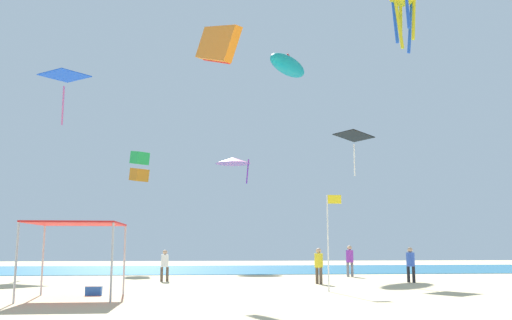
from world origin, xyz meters
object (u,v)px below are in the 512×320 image
Objects in this scene: person_near_tent at (350,258)px; person_far_shore at (319,263)px; canopy_tent at (77,226)px; kite_parafoil_orange at (217,44)px; kite_box_green at (139,166)px; banner_flag at (329,233)px; kite_delta_pink at (233,161)px; kite_inflatable_teal at (288,65)px; cooler_box at (94,290)px; person_central at (165,263)px; kite_diamond_black at (354,138)px; kite_diamond_blue at (64,78)px; person_leftmost at (411,262)px.

person_near_tent is 1.09× the size of person_far_shore.
canopy_tent is 11.47m from kite_parafoil_orange.
kite_box_green is at bearing -60.04° from person_near_tent.
person_far_shore is 0.71× the size of kite_box_green.
kite_delta_pink reaches higher than banner_flag.
kite_inflatable_teal is (4.53, -0.04, 8.14)m from kite_delta_pink.
kite_parafoil_orange is at bearing 143.60° from banner_flag.
kite_inflatable_teal reaches higher than cooler_box.
kite_parafoil_orange reaches higher than kite_box_green.
person_central is 12.27m from kite_diamond_black.
kite_diamond_black is 0.69× the size of kite_delta_pink.
kite_diamond_blue reaches higher than kite_delta_pink.
kite_diamond_blue is (-16.53, 17.18, 13.98)m from person_far_shore.
person_far_shore is 0.33× the size of kite_inflatable_teal.
cooler_box is at bearing 16.64° from person_near_tent.
person_near_tent is at bearing 42.86° from cooler_box.
person_far_shore is 23.72m from kite_inflatable_teal.
kite_parafoil_orange is at bearing -100.02° from person_far_shore.
kite_inflatable_teal reaches higher than kite_diamond_blue.
person_leftmost is 0.45× the size of banner_flag.
canopy_tent reaches higher than person_leftmost.
person_leftmost is (1.54, -5.75, -0.06)m from person_near_tent.
cooler_box is 0.11× the size of kite_inflatable_teal.
kite_box_green is (-13.56, 9.09, 6.69)m from person_near_tent.
kite_diamond_blue is at bearing 17.86° from kite_delta_pink.
kite_inflatable_teal reaches higher than canopy_tent.
person_leftmost is 0.32× the size of kite_parafoil_orange.
banner_flag is 1.59× the size of kite_diamond_black.
kite_box_green reaches higher than person_leftmost.
kite_parafoil_orange is (-7.78, -4.27, 3.54)m from kite_diamond_black.
person_near_tent is 7.53m from kite_diamond_black.
person_leftmost is at bearing 49.10° from kite_inflatable_teal.
person_near_tent is 19.38m from kite_inflatable_teal.
banner_flag is at bearing -51.86° from person_central.
person_near_tent is at bearing 47.15° from kite_inflatable_teal.
person_leftmost is 0.72× the size of kite_diamond_black.
kite_parafoil_orange is 22.07m from kite_diamond_blue.
kite_parafoil_orange is (-4.50, 3.31, 8.99)m from banner_flag.
kite_delta_pink is at bearing 173.25° from kite_diamond_black.
person_central is at bearing -116.40° from kite_box_green.
kite_parafoil_orange is 1.29× the size of kite_diamond_blue.
person_far_shore is 2.97× the size of cooler_box.
banner_flag is 9.26m from cooler_box.
kite_parafoil_orange is at bearing -89.64° from kite_diamond_black.
person_near_tent is at bearing 70.93° from banner_flag.
person_leftmost is 0.42× the size of kite_diamond_blue.
banner_flag is 10.58m from kite_parafoil_orange.
kite_parafoil_orange is 19.24m from kite_delta_pink.
canopy_tent is at bearing -57.40° from kite_parafoil_orange.
person_leftmost is 20.22m from kite_delta_pink.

